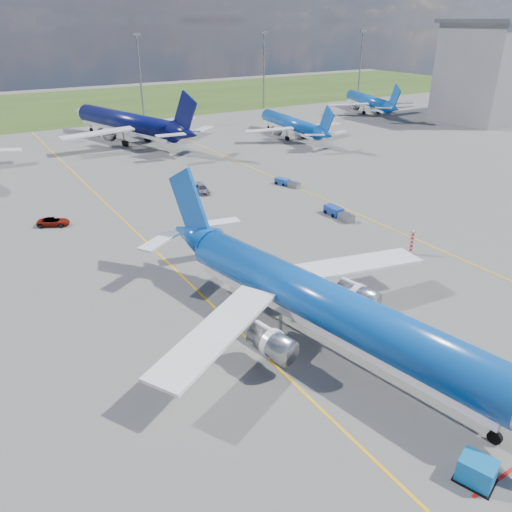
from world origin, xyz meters
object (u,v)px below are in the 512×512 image
uld_container (477,471)px  service_car_b (53,222)px  bg_jet_n (129,142)px  baggage_tug_e (286,183)px  warning_post (412,242)px  service_car_c (202,189)px  bg_jet_ene (367,113)px  baggage_tug_w (338,213)px  bg_jet_ne (290,137)px  main_airliner (324,346)px

uld_container → service_car_b: uld_container is taller
bg_jet_n → baggage_tug_e: 48.72m
uld_container → warning_post: bearing=30.5°
uld_container → service_car_c: size_ratio=0.47×
bg_jet_ene → service_car_b: bearing=43.4°
baggage_tug_w → bg_jet_ene: bearing=46.4°
service_car_b → service_car_c: (23.88, 2.43, 0.04)m
bg_jet_ene → bg_jet_n: bearing=19.5°
baggage_tug_e → service_car_b: bearing=161.1°
service_car_b → baggage_tug_w: 39.84m
bg_jet_ne → service_car_c: bearing=42.6°
baggage_tug_e → bg_jet_n: bearing=87.6°
baggage_tug_e → warning_post: bearing=-112.2°
bg_jet_ne → service_car_b: 67.85m
uld_container → service_car_b: (-12.96, 57.58, -0.24)m
service_car_c → service_car_b: bearing=-163.0°
main_airliner → baggage_tug_e: (23.98, 40.07, 0.50)m
main_airliner → service_car_b: bearing=97.8°
bg_jet_n → bg_jet_ene: bg_jet_n is taller
bg_jet_ene → main_airliner: main_airliner is taller
bg_jet_n → warning_post: bearing=81.2°
uld_container → service_car_b: size_ratio=0.49×
bg_jet_ne → baggage_tug_e: bg_jet_ne is taller
bg_jet_ne → baggage_tug_w: size_ratio=6.41×
baggage_tug_w → service_car_c: bearing=122.1°
uld_container → service_car_b: bearing=84.0°
service_car_c → baggage_tug_e: 14.62m
bg_jet_ene → service_car_c: 89.54m
bg_jet_ne → service_car_b: bg_jet_ne is taller
main_airliner → baggage_tug_w: size_ratio=8.03×
warning_post → bg_jet_ne: 67.31m
service_car_b → bg_jet_ene: bearing=-38.9°
main_airliner → service_car_c: size_ratio=10.21×
bg_jet_ene → service_car_c: bearing=48.4°
warning_post → bg_jet_n: 78.44m
service_car_c → bg_jet_ne: bearing=47.5°
bg_jet_n → baggage_tug_e: size_ratio=10.06×
warning_post → main_airliner: bearing=-155.8°
bg_jet_n → bg_jet_ne: 38.38m
warning_post → bg_jet_ene: bearing=49.6°
service_car_b → service_car_c: bearing=-57.6°
bg_jet_ene → warning_post: bearing=68.5°
uld_container → service_car_c: (10.92, 60.01, -0.20)m
baggage_tug_e → service_car_c: bearing=147.4°
baggage_tug_e → baggage_tug_w: bearing=-114.6°
uld_container → baggage_tug_e: 61.26m
main_airliner → uld_container: main_airliner is taller
service_car_b → warning_post: bearing=-106.3°
uld_container → bg_jet_n: bearing=64.1°
bg_jet_ene → baggage_tug_e: 79.99m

